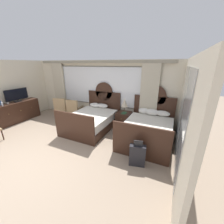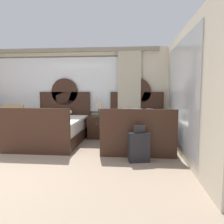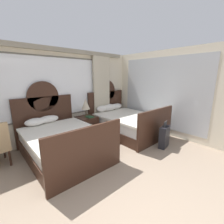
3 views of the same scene
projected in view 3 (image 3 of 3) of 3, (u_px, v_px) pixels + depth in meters
The scene contains 8 objects.
wall_back_window at pixel (30, 94), 4.03m from camera, with size 6.95×0.22×2.70m.
wall_right_mirror at pixel (170, 94), 4.80m from camera, with size 0.08×4.24×2.70m.
bed_near_window at pixel (62, 141), 3.65m from camera, with size 1.60×2.24×1.77m.
bed_near_mirror at pixel (126, 122), 5.12m from camera, with size 1.60×2.24×1.77m.
nightstand_between_beds at pixel (87, 126), 4.88m from camera, with size 0.57×0.59×0.64m.
table_lamp_on_nightstand at pixel (86, 104), 4.73m from camera, with size 0.27×0.27×0.59m.
book_on_nightstand at pixel (90, 117), 4.75m from camera, with size 0.18×0.26×0.03m.
suitcase_on_floor at pixel (164, 137), 4.12m from camera, with size 0.44×0.26×0.73m.
Camera 3 is at (-1.06, -0.81, 1.90)m, focal length 24.31 mm.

